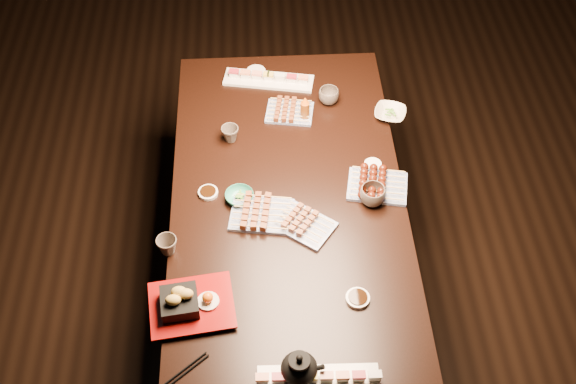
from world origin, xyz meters
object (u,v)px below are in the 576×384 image
object	(u,v)px
yakitori_plate_left	(290,109)
condiment_bottle	(305,108)
sushi_platter_far	(269,77)
yakitori_plate_right	(304,222)
dining_table	(289,262)
tempura_tray	(191,300)
edamame_bowl_green	(239,197)
teacup_far_right	(329,96)
edamame_bowl_cream	(390,113)
yakitori_plate_center	(262,211)
teacup_far_left	(230,134)
teacup_near_left	(167,246)
teapot	(299,366)
teacup_mid_right	(373,195)
sushi_platter_near	(319,378)

from	to	relation	value
yakitori_plate_left	condiment_bottle	world-z (taller)	condiment_bottle
sushi_platter_far	yakitori_plate_right	world-z (taller)	yakitori_plate_right
dining_table	tempura_tray	bearing A→B (deg)	-114.06
edamame_bowl_green	teacup_far_right	bearing A→B (deg)	53.85
edamame_bowl_cream	yakitori_plate_center	bearing A→B (deg)	-137.35
teacup_far_left	teacup_near_left	bearing A→B (deg)	-112.07
sushi_platter_far	teacup_far_right	size ratio (longest dim) A/B	4.58
teapot	yakitori_plate_left	bearing A→B (deg)	93.95
dining_table	yakitori_plate_center	size ratio (longest dim) A/B	7.70
teacup_mid_right	teapot	xyz separation A→B (m)	(-0.32, -0.70, 0.02)
yakitori_plate_left	yakitori_plate_center	bearing A→B (deg)	-94.24
teacup_far_right	sushi_platter_far	bearing A→B (deg)	149.64
teacup_near_left	teapot	bearing A→B (deg)	-48.95
tempura_tray	teacup_far_left	world-z (taller)	tempura_tray
yakitori_plate_right	condiment_bottle	world-z (taller)	condiment_bottle
sushi_platter_far	yakitori_plate_left	distance (m)	0.23
dining_table	yakitori_plate_center	world-z (taller)	yakitori_plate_center
edamame_bowl_green	teapot	bearing A→B (deg)	-76.14
sushi_platter_near	yakitori_plate_left	bearing A→B (deg)	92.66
sushi_platter_far	condiment_bottle	size ratio (longest dim) A/B	3.34
yakitori_plate_center	condiment_bottle	xyz separation A→B (m)	(0.20, 0.52, 0.03)
edamame_bowl_green	teacup_far_left	distance (m)	0.33
yakitori_plate_center	teacup_mid_right	bearing A→B (deg)	15.06
teacup_mid_right	teacup_far_left	world-z (taller)	teacup_mid_right
edamame_bowl_cream	condiment_bottle	distance (m)	0.37
dining_table	teacup_far_left	size ratio (longest dim) A/B	24.82
teacup_near_left	teacup_far_left	world-z (taller)	teacup_near_left
teacup_mid_right	condiment_bottle	size ratio (longest dim) A/B	0.82
yakitori_plate_center	yakitori_plate_right	size ratio (longest dim) A/B	1.11
teapot	condiment_bottle	world-z (taller)	condiment_bottle
sushi_platter_near	condiment_bottle	bearing A→B (deg)	89.70
teacup_near_left	sushi_platter_far	bearing A→B (deg)	66.60
tempura_tray	teacup_near_left	bearing A→B (deg)	103.93
edamame_bowl_green	tempura_tray	world-z (taller)	tempura_tray
dining_table	teapot	bearing A→B (deg)	-75.46
teacup_near_left	teacup_far_left	size ratio (longest dim) A/B	1.05
sushi_platter_far	condiment_bottle	distance (m)	0.29
yakitori_plate_left	teapot	bearing A→B (deg)	-82.25
sushi_platter_near	dining_table	bearing A→B (deg)	95.86
sushi_platter_near	condiment_bottle	size ratio (longest dim) A/B	3.25
yakitori_plate_right	condiment_bottle	distance (m)	0.58
yakitori_plate_left	tempura_tray	world-z (taller)	tempura_tray
sushi_platter_near	teacup_far_left	size ratio (longest dim) A/B	5.34
tempura_tray	teacup_far_left	xyz separation A→B (m)	(0.13, 0.80, -0.02)
yakitori_plate_center	yakitori_plate_left	world-z (taller)	yakitori_plate_center
dining_table	teacup_far_left	world-z (taller)	teacup_far_left
teapot	tempura_tray	bearing A→B (deg)	148.33
yakitori_plate_center	teapot	world-z (taller)	teapot
dining_table	sushi_platter_far	bearing A→B (deg)	108.98
dining_table	yakitori_plate_left	size ratio (longest dim) A/B	9.12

